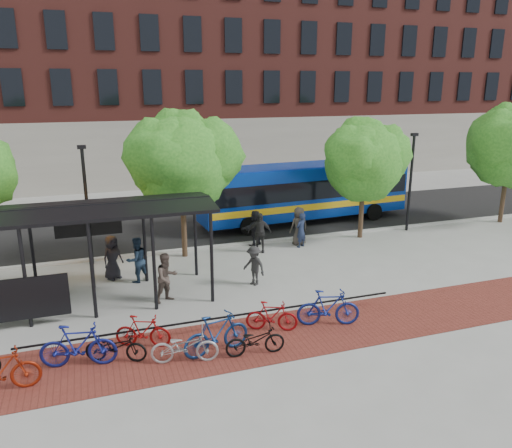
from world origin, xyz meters
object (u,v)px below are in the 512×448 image
object	(u,v)px
bike_4	(116,346)
bike_9	(272,316)
pedestrian_7	(301,230)
bike_8	(255,340)
lamp_post_left	(87,202)
bike_7	(217,334)
bus_shelter	(52,224)
lamp_post_right	(411,179)
tree_d	(511,142)
bus	(304,189)
pedestrian_6	(299,226)
bike_3	(78,346)
bike_11	(328,308)
pedestrian_9	(254,266)
pedestrian_0	(112,257)
pedestrian_4	(260,233)
pedestrian_5	(255,228)
bike_5	(143,331)
pedestrian_8	(167,278)
tree_b	(183,158)
bike_6	(185,346)
pedestrian_2	(137,260)

from	to	relation	value
bike_4	bike_9	bearing A→B (deg)	-65.61
pedestrian_7	bike_8	bearing A→B (deg)	29.00
lamp_post_left	bike_7	size ratio (longest dim) A/B	2.50
bike_8	bus_shelter	bearing A→B (deg)	49.77
lamp_post_right	bike_9	distance (m)	13.72
tree_d	bus	bearing A→B (deg)	161.04
lamp_post_left	bike_4	distance (m)	8.80
bike_4	pedestrian_6	xyz separation A→B (m)	(9.10, 8.10, 0.47)
bike_3	bike_11	bearing A→B (deg)	-78.52
tree_d	pedestrian_9	world-z (taller)	tree_d
bike_4	pedestrian_0	xyz separation A→B (m)	(0.31, 6.43, 0.44)
lamp_post_right	pedestrian_9	world-z (taller)	lamp_post_right
pedestrian_0	bus_shelter	bearing A→B (deg)	-168.79
pedestrian_0	pedestrian_9	world-z (taller)	pedestrian_0
bike_3	bike_11	xyz separation A→B (m)	(7.59, -0.01, -0.02)
bike_8	pedestrian_4	world-z (taller)	pedestrian_4
bike_3	pedestrian_5	size ratio (longest dim) A/B	1.22
lamp_post_right	bike_5	bearing A→B (deg)	-151.75
lamp_post_left	pedestrian_8	distance (m)	5.81
lamp_post_left	bike_5	distance (m)	8.32
pedestrian_7	pedestrian_9	bearing A→B (deg)	15.92
tree_d	lamp_post_right	size ratio (longest dim) A/B	1.28
bus	pedestrian_5	size ratio (longest dim) A/B	7.07
tree_d	bike_3	xyz separation A→B (m)	(-22.62, -8.18, -3.84)
bike_7	bike_8	bearing A→B (deg)	-125.09
bike_5	pedestrian_4	distance (m)	9.36
bike_9	pedestrian_5	xyz separation A→B (m)	(2.32, 8.40, 0.37)
lamp_post_right	pedestrian_4	world-z (taller)	lamp_post_right
lamp_post_right	tree_b	bearing A→B (deg)	-178.80
tree_b	pedestrian_5	world-z (taller)	tree_b
pedestrian_4	bike_9	bearing A→B (deg)	-86.40
bike_4	bike_6	xyz separation A→B (m)	(1.81, -0.68, 0.04)
bike_3	bike_9	world-z (taller)	bike_3
lamp_post_left	pedestrian_9	xyz separation A→B (m)	(5.90, -4.47, -1.96)
bus	pedestrian_4	distance (m)	5.97
pedestrian_4	bike_4	bearing A→B (deg)	-112.19
bike_8	pedestrian_6	bearing A→B (deg)	-25.94
bike_8	pedestrian_7	bearing A→B (deg)	-26.77
pedestrian_6	pedestrian_9	size ratio (longest dim) A/B	1.19
bike_4	pedestrian_9	world-z (taller)	pedestrian_9
bus_shelter	tree_b	distance (m)	6.64
bus	bike_3	distance (m)	16.90
bike_8	pedestrian_0	bearing A→B (deg)	29.82
bike_3	bike_6	distance (m)	2.89
bike_3	bike_11	distance (m)	7.59
bike_11	pedestrian_8	distance (m)	5.80
pedestrian_2	pedestrian_6	bearing A→B (deg)	170.31
pedestrian_8	bike_7	bearing A→B (deg)	-104.98
tree_b	bus	bearing A→B (deg)	26.23
lamp_post_right	bike_5	world-z (taller)	lamp_post_right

